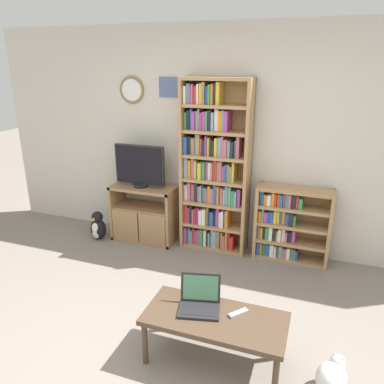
{
  "coord_description": "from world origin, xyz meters",
  "views": [
    {
      "loc": [
        1.08,
        -2.0,
        2.19
      ],
      "look_at": [
        -0.07,
        1.2,
        0.99
      ],
      "focal_mm": 35.0,
      "sensor_mm": 36.0,
      "label": 1
    }
  ],
  "objects_px": {
    "bookshelf_tall": "(213,171)",
    "cat": "(332,376)",
    "tv_stand": "(144,213)",
    "coffee_table": "(215,322)",
    "penguin_figurine": "(98,227)",
    "laptop": "(200,300)",
    "bookshelf_short": "(287,224)",
    "remote_near_laptop": "(238,313)",
    "television": "(140,166)"
  },
  "relations": [
    {
      "from": "bookshelf_tall",
      "to": "cat",
      "type": "distance_m",
      "value": 2.45
    },
    {
      "from": "tv_stand",
      "to": "coffee_table",
      "type": "xyz_separation_m",
      "value": [
        1.44,
        -1.71,
        0.0
      ]
    },
    {
      "from": "bookshelf_tall",
      "to": "penguin_figurine",
      "type": "distance_m",
      "value": 1.67
    },
    {
      "from": "laptop",
      "to": "coffee_table",
      "type": "bearing_deg",
      "value": -39.05
    },
    {
      "from": "bookshelf_tall",
      "to": "coffee_table",
      "type": "distance_m",
      "value": 2.0
    },
    {
      "from": "laptop",
      "to": "cat",
      "type": "bearing_deg",
      "value": -16.84
    },
    {
      "from": "bookshelf_short",
      "to": "laptop",
      "type": "xyz_separation_m",
      "value": [
        -0.46,
        -1.75,
        0.04
      ]
    },
    {
      "from": "tv_stand",
      "to": "bookshelf_short",
      "type": "bearing_deg",
      "value": 3.39
    },
    {
      "from": "coffee_table",
      "to": "cat",
      "type": "xyz_separation_m",
      "value": [
        0.85,
        0.01,
        -0.24
      ]
    },
    {
      "from": "laptop",
      "to": "remote_near_laptop",
      "type": "relative_size",
      "value": 2.39
    },
    {
      "from": "tv_stand",
      "to": "laptop",
      "type": "xyz_separation_m",
      "value": [
        1.3,
        -1.65,
        0.11
      ]
    },
    {
      "from": "television",
      "to": "coffee_table",
      "type": "height_order",
      "value": "television"
    },
    {
      "from": "tv_stand",
      "to": "laptop",
      "type": "relative_size",
      "value": 2.27
    },
    {
      "from": "coffee_table",
      "to": "tv_stand",
      "type": "bearing_deg",
      "value": 130.06
    },
    {
      "from": "bookshelf_tall",
      "to": "cat",
      "type": "bearing_deg",
      "value": -51.74
    },
    {
      "from": "tv_stand",
      "to": "cat",
      "type": "xyz_separation_m",
      "value": [
        2.29,
        -1.71,
        -0.24
      ]
    },
    {
      "from": "cat",
      "to": "remote_near_laptop",
      "type": "bearing_deg",
      "value": -158.78
    },
    {
      "from": "cat",
      "to": "laptop",
      "type": "bearing_deg",
      "value": -155.91
    },
    {
      "from": "bookshelf_tall",
      "to": "cat",
      "type": "height_order",
      "value": "bookshelf_tall"
    },
    {
      "from": "tv_stand",
      "to": "bookshelf_tall",
      "type": "distance_m",
      "value": 1.07
    },
    {
      "from": "tv_stand",
      "to": "laptop",
      "type": "bearing_deg",
      "value": -51.72
    },
    {
      "from": "tv_stand",
      "to": "penguin_figurine",
      "type": "relative_size",
      "value": 2.14
    },
    {
      "from": "tv_stand",
      "to": "television",
      "type": "distance_m",
      "value": 0.62
    },
    {
      "from": "television",
      "to": "laptop",
      "type": "height_order",
      "value": "television"
    },
    {
      "from": "laptop",
      "to": "bookshelf_short",
      "type": "bearing_deg",
      "value": 61.95
    },
    {
      "from": "coffee_table",
      "to": "remote_near_laptop",
      "type": "height_order",
      "value": "remote_near_laptop"
    },
    {
      "from": "bookshelf_tall",
      "to": "remote_near_laptop",
      "type": "bearing_deg",
      "value": -67.11
    },
    {
      "from": "coffee_table",
      "to": "bookshelf_tall",
      "type": "bearing_deg",
      "value": 107.53
    },
    {
      "from": "bookshelf_tall",
      "to": "bookshelf_short",
      "type": "distance_m",
      "value": 1.04
    },
    {
      "from": "bookshelf_short",
      "to": "penguin_figurine",
      "type": "height_order",
      "value": "bookshelf_short"
    },
    {
      "from": "tv_stand",
      "to": "remote_near_laptop",
      "type": "bearing_deg",
      "value": -45.55
    },
    {
      "from": "bookshelf_short",
      "to": "cat",
      "type": "height_order",
      "value": "bookshelf_short"
    },
    {
      "from": "bookshelf_tall",
      "to": "remote_near_laptop",
      "type": "height_order",
      "value": "bookshelf_tall"
    },
    {
      "from": "cat",
      "to": "penguin_figurine",
      "type": "bearing_deg",
      "value": 179.99
    },
    {
      "from": "television",
      "to": "remote_near_laptop",
      "type": "height_order",
      "value": "television"
    },
    {
      "from": "laptop",
      "to": "cat",
      "type": "relative_size",
      "value": 0.7
    },
    {
      "from": "tv_stand",
      "to": "bookshelf_tall",
      "type": "bearing_deg",
      "value": 6.23
    },
    {
      "from": "bookshelf_short",
      "to": "remote_near_laptop",
      "type": "bearing_deg",
      "value": -95.26
    },
    {
      "from": "laptop",
      "to": "cat",
      "type": "distance_m",
      "value": 1.05
    },
    {
      "from": "television",
      "to": "bookshelf_tall",
      "type": "relative_size",
      "value": 0.32
    },
    {
      "from": "television",
      "to": "coffee_table",
      "type": "relative_size",
      "value": 0.61
    },
    {
      "from": "remote_near_laptop",
      "to": "cat",
      "type": "relative_size",
      "value": 0.29
    },
    {
      "from": "laptop",
      "to": "penguin_figurine",
      "type": "height_order",
      "value": "laptop"
    },
    {
      "from": "bookshelf_tall",
      "to": "laptop",
      "type": "xyz_separation_m",
      "value": [
        0.43,
        -1.74,
        -0.51
      ]
    },
    {
      "from": "tv_stand",
      "to": "bookshelf_short",
      "type": "height_order",
      "value": "bookshelf_short"
    },
    {
      "from": "bookshelf_short",
      "to": "penguin_figurine",
      "type": "xyz_separation_m",
      "value": [
        -2.32,
        -0.32,
        -0.25
      ]
    },
    {
      "from": "laptop",
      "to": "cat",
      "type": "xyz_separation_m",
      "value": [
        0.99,
        -0.06,
        -0.34
      ]
    },
    {
      "from": "tv_stand",
      "to": "cat",
      "type": "relative_size",
      "value": 1.58
    },
    {
      "from": "television",
      "to": "bookshelf_short",
      "type": "distance_m",
      "value": 1.87
    },
    {
      "from": "tv_stand",
      "to": "television",
      "type": "bearing_deg",
      "value": -156.78
    }
  ]
}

